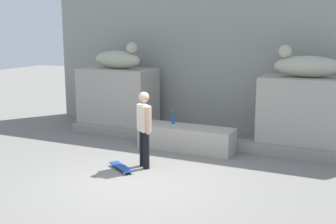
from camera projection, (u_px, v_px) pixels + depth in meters
name	position (u px, v px, depth m)	size (l,w,h in m)	color
ground_plane	(138.00, 182.00, 8.43)	(40.00, 40.00, 0.00)	slate
facade_wall	(219.00, 44.00, 12.31)	(10.74, 0.60, 5.05)	gray
pedestal_left	(118.00, 99.00, 12.58)	(2.17, 1.19, 1.83)	#A39E93
pedestal_right	(305.00, 115.00, 10.39)	(2.17, 1.19, 1.83)	#A39E93
statue_reclining_left	(118.00, 59.00, 12.33)	(1.66, 0.77, 0.78)	#B1B199
statue_reclining_right	(307.00, 66.00, 10.16)	(1.65, 0.71, 0.78)	#B1B199
ledge_block	(186.00, 138.00, 10.59)	(2.39, 0.74, 0.59)	#A39E93
skater	(144.00, 126.00, 9.13)	(0.44, 0.38, 1.67)	black
skateboard	(121.00, 167.00, 9.13)	(0.78, 0.61, 0.08)	navy
bottle_blue	(173.00, 118.00, 10.82)	(0.07, 0.07, 0.33)	#194C99
bottle_brown	(149.00, 118.00, 10.96)	(0.07, 0.07, 0.28)	#593314
stair_step	(194.00, 140.00, 11.09)	(7.50, 0.50, 0.23)	gray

